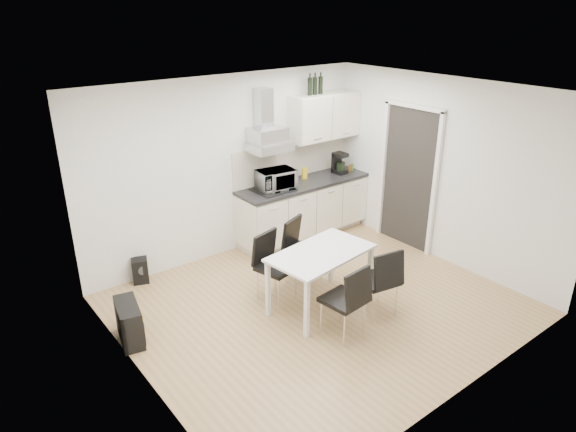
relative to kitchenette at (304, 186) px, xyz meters
name	(u,v)px	position (x,y,z in m)	size (l,w,h in m)	color
ground	(318,305)	(-1.19, -1.73, -0.83)	(4.50, 4.50, 0.00)	tan
wall_back	(229,167)	(-1.19, 0.27, 0.47)	(4.50, 0.10, 2.60)	white
wall_front	(474,276)	(-1.19, -3.73, 0.47)	(4.50, 0.10, 2.60)	white
wall_left	(133,265)	(-3.44, -1.73, 0.47)	(0.10, 4.00, 2.60)	white
wall_right	(442,171)	(1.06, -1.73, 0.47)	(0.10, 4.00, 2.60)	white
ceiling	(324,93)	(-1.19, -1.73, 1.77)	(4.50, 4.50, 0.00)	white
doorway	(408,179)	(1.02, -1.18, 0.22)	(0.08, 1.04, 2.10)	white
kitchenette	(304,186)	(0.00, 0.00, 0.00)	(2.22, 0.64, 2.52)	beige
dining_table	(321,259)	(-1.19, -1.76, -0.17)	(1.35, 0.88, 0.75)	white
chair_far_left	(277,268)	(-1.51, -1.30, -0.39)	(0.44, 0.50, 0.88)	black
chair_far_right	(304,252)	(-0.95, -1.17, -0.39)	(0.44, 0.50, 0.88)	black
chair_near_left	(343,300)	(-1.37, -2.35, -0.39)	(0.44, 0.50, 0.88)	black
chair_near_right	(377,281)	(-0.75, -2.28, -0.39)	(0.44, 0.50, 0.88)	black
guitar_amp	(129,322)	(-3.30, -0.99, -0.60)	(0.34, 0.58, 0.45)	black
floor_speaker	(140,271)	(-2.69, 0.17, -0.66)	(0.21, 0.18, 0.34)	black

